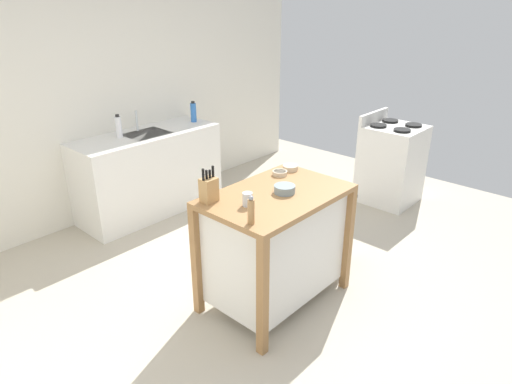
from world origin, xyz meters
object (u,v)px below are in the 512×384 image
Objects in this scene: bowl_ceramic_wide at (285,189)px; bowl_stoneware_deep at (280,173)px; kitchen_island at (275,242)px; bottle_hand_soap at (193,112)px; stove at (391,164)px; pepper_grinder at (251,210)px; sink_faucet at (137,121)px; bottle_dish_soap at (119,127)px; knife_block at (209,189)px; drinking_cup at (247,199)px; trash_bin at (330,228)px; bowl_ceramic_small at (290,167)px.

bowl_stoneware_deep is at bearing 45.19° from bowl_ceramic_wide.
bottle_hand_soap is (0.97, 2.05, 0.49)m from kitchen_island.
stove reaches higher than kitchen_island.
pepper_grinder is 2.52m from sink_faucet.
bottle_dish_soap is at bearing 97.32° from bowl_stoneware_deep.
sink_faucet is (0.02, 2.00, 0.07)m from bowl_stoneware_deep.
knife_block is 0.55m from bowl_ceramic_wide.
drinking_cup is 0.15× the size of trash_bin.
stove is (1.57, 0.23, 0.14)m from trash_bin.
bottle_dish_soap is (-0.00, 2.16, 0.06)m from bowl_ceramic_wide.
knife_block is at bearing 148.01° from bowl_ceramic_wide.
bowl_ceramic_small is at bearing 16.02° from drinking_cup.
sink_faucet is (0.27, 2.25, 0.06)m from bowl_ceramic_wide.
bottle_dish_soap is (0.51, 2.31, 0.00)m from pepper_grinder.
bottle_dish_soap reaches higher than stove.
kitchen_island is 9.20× the size of bowl_stoneware_deep.
knife_block is 1.14× the size of sink_faucet.
bowl_ceramic_wide is 0.97m from trash_bin.
pepper_grinder reaches higher than drinking_cup.
knife_block is at bearing -110.59° from sink_faucet.
bowl_stoneware_deep is 0.19× the size of trash_bin.
bottle_dish_soap reaches higher than bowl_ceramic_wide.
pepper_grinder is at bearing -96.16° from knife_block.
drinking_cup is at bearing -179.96° from trash_bin.
bowl_ceramic_wide is 0.15× the size of stove.
kitchen_island is at bearing -179.17° from trash_bin.
sink_faucet is at bearing 93.58° from bowl_ceramic_small.
knife_block reaches higher than sink_faucet.
bowl_stoneware_deep is 0.49× the size of bottle_hand_soap.
trash_bin is at bearing -11.39° from knife_block.
sink_faucet reaches higher than bowl_ceramic_wide.
trash_bin is 2.34m from bottle_dish_soap.
drinking_cup is (-0.58, -0.20, 0.03)m from bowl_stoneware_deep.
bowl_ceramic_small is (0.44, 0.22, 0.43)m from kitchen_island.
bowl_stoneware_deep is at bearing 157.93° from trash_bin.
bowl_ceramic_wide is 0.65× the size of bottle_hand_soap.
drinking_cup is at bearing -105.43° from sink_faucet.
knife_block reaches higher than kitchen_island.
sink_faucet is at bearing 135.98° from stove.
bowl_ceramic_wide is at bearing -8.14° from drinking_cup.
pepper_grinder is at bearing -102.50° from bottle_dish_soap.
drinking_cup is 2.70m from stove.
drinking_cup is at bearing 171.86° from bowl_ceramic_wide.
bottle_hand_soap reaches higher than trash_bin.
trash_bin is at bearing -171.64° from stove.
bottle_hand_soap is at bearing 73.87° from bowl_ceramic_small.
trash_bin is (0.34, -0.21, -0.62)m from bowl_ceramic_small.
stove is (2.35, 0.24, -0.06)m from kitchen_island.
knife_block reaches higher than bowl_stoneware_deep.
bowl_ceramic_small is at bearing -86.42° from sink_faucet.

